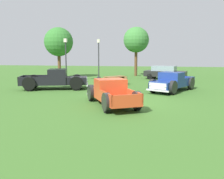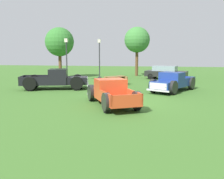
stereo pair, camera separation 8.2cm
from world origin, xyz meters
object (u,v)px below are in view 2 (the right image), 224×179
(pickup_truck_behind_right, at_px, (171,82))
(oak_tree_east, at_px, (60,42))
(pickup_truck_foreground, at_px, (110,92))
(sedan_distant_a, at_px, (166,72))
(picnic_table, at_px, (116,79))
(lamp_post_far, at_px, (99,58))
(oak_tree_west, at_px, (137,40))
(pickup_truck_behind_left, at_px, (59,80))
(lamp_post_near, at_px, (67,59))

(pickup_truck_behind_right, distance_m, oak_tree_east, 15.02)
(pickup_truck_foreground, bearing_deg, sedan_distant_a, 75.88)
(picnic_table, bearing_deg, lamp_post_far, 118.68)
(pickup_truck_behind_right, distance_m, oak_tree_west, 13.63)
(pickup_truck_behind_left, xyz_separation_m, lamp_post_far, (1.46, 8.21, 1.54))
(pickup_truck_foreground, height_order, pickup_truck_behind_right, pickup_truck_foreground)
(sedan_distant_a, distance_m, lamp_post_near, 10.75)
(sedan_distant_a, relative_size, oak_tree_west, 0.78)
(lamp_post_near, bearing_deg, lamp_post_far, 47.82)
(pickup_truck_behind_left, relative_size, oak_tree_east, 0.97)
(pickup_truck_foreground, bearing_deg, pickup_truck_behind_right, 55.68)
(oak_tree_west, bearing_deg, pickup_truck_foreground, -90.47)
(pickup_truck_foreground, xyz_separation_m, oak_tree_east, (-8.31, 13.78, 3.38))
(sedan_distant_a, height_order, oak_tree_west, oak_tree_west)
(pickup_truck_behind_left, height_order, oak_tree_west, oak_tree_west)
(pickup_truck_behind_left, distance_m, picnic_table, 5.36)
(lamp_post_far, bearing_deg, oak_tree_east, 175.73)
(lamp_post_near, relative_size, picnic_table, 1.87)
(oak_tree_east, bearing_deg, lamp_post_far, -4.27)
(sedan_distant_a, relative_size, picnic_table, 2.04)
(sedan_distant_a, xyz_separation_m, oak_tree_west, (-3.46, 3.67, 3.67))
(pickup_truck_foreground, xyz_separation_m, sedan_distant_a, (3.60, 14.34, 0.08))
(pickup_truck_behind_right, relative_size, sedan_distant_a, 1.05)
(picnic_table, bearing_deg, oak_tree_east, 145.27)
(pickup_truck_foreground, xyz_separation_m, lamp_post_near, (-6.31, 10.45, 1.59))
(oak_tree_east, bearing_deg, picnic_table, -34.73)
(lamp_post_far, relative_size, oak_tree_west, 0.73)
(pickup_truck_behind_right, bearing_deg, lamp_post_near, 153.09)
(sedan_distant_a, xyz_separation_m, lamp_post_far, (-7.22, -0.91, 1.54))
(lamp_post_far, bearing_deg, lamp_post_near, -132.18)
(pickup_truck_behind_right, distance_m, lamp_post_near, 11.31)
(picnic_table, xyz_separation_m, oak_tree_west, (1.20, 9.26, 3.95))
(pickup_truck_behind_left, bearing_deg, oak_tree_west, 67.77)
(sedan_distant_a, bearing_deg, oak_tree_west, 133.28)
(pickup_truck_behind_right, height_order, lamp_post_near, lamp_post_near)
(pickup_truck_behind_right, height_order, lamp_post_far, lamp_post_far)
(pickup_truck_foreground, relative_size, sedan_distant_a, 1.05)
(lamp_post_near, relative_size, oak_tree_east, 0.76)
(pickup_truck_behind_left, height_order, picnic_table, pickup_truck_behind_left)
(sedan_distant_a, bearing_deg, pickup_truck_foreground, -104.12)
(pickup_truck_behind_left, height_order, sedan_distant_a, pickup_truck_behind_left)
(pickup_truck_behind_left, distance_m, lamp_post_far, 8.48)
(pickup_truck_foreground, relative_size, oak_tree_west, 0.82)
(pickup_truck_behind_left, bearing_deg, lamp_post_far, 79.89)
(pickup_truck_foreground, relative_size, lamp_post_far, 1.13)
(pickup_truck_behind_right, bearing_deg, picnic_table, 144.59)
(pickup_truck_foreground, distance_m, lamp_post_near, 12.31)
(pickup_truck_behind_right, relative_size, lamp_post_near, 1.14)
(pickup_truck_behind_left, xyz_separation_m, oak_tree_west, (5.22, 12.78, 3.67))
(pickup_truck_foreground, bearing_deg, oak_tree_west, 89.53)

